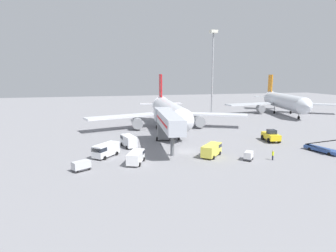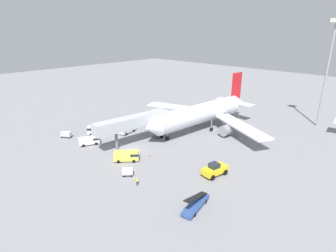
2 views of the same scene
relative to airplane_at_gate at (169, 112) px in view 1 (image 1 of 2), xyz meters
name	(u,v)px [view 1 (image 1 of 2)]	position (x,y,z in m)	size (l,w,h in m)	color
ground_plane	(184,151)	(-3.08, -22.69, -4.66)	(300.00, 300.00, 0.00)	gray
airplane_at_gate	(169,112)	(0.00, 0.00, 0.00)	(43.83, 39.76, 14.48)	silver
jet_bridge	(168,121)	(-5.39, -19.54, 0.78)	(5.35, 20.10, 7.23)	#B2B7C1
pushback_tug	(271,136)	(17.92, -19.49, -3.43)	(3.40, 5.63, 2.64)	yellow
belt_loader_truck	(322,148)	(21.76, -30.27, -3.89)	(3.23, 7.03, 3.23)	#2D4C8E
service_van_mid_center	(129,140)	(-12.81, -16.70, -3.34)	(2.93, 5.34, 2.32)	white
service_van_far_left	(105,150)	(-17.72, -23.17, -3.32)	(5.15, 5.43, 2.35)	silver
service_van_rear_left	(212,149)	(0.68, -27.44, -3.41)	(5.10, 5.27, 2.17)	#E5DB4C
service_van_mid_right	(136,157)	(-13.08, -28.32, -3.52)	(3.71, 5.28, 1.98)	white
baggage_cart_outer_left	(249,155)	(5.78, -31.38, -3.82)	(2.28, 2.34, 1.51)	#38383D
baggage_cart_near_right	(81,165)	(-21.70, -30.10, -3.81)	(2.97, 2.48, 1.54)	#38383D
ground_crew_worker_foreground	(273,155)	(9.82, -32.37, -3.75)	(0.46, 0.46, 1.71)	#1E2333
safety_cone_alpha	(211,147)	(2.61, -22.60, -4.34)	(0.42, 0.42, 0.65)	black
airplane_background	(284,101)	(48.52, 19.23, -0.02)	(41.93, 39.57, 14.25)	silver
apron_light_mast	(213,58)	(22.96, 25.65, 15.46)	(2.40, 2.40, 29.66)	#93969B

